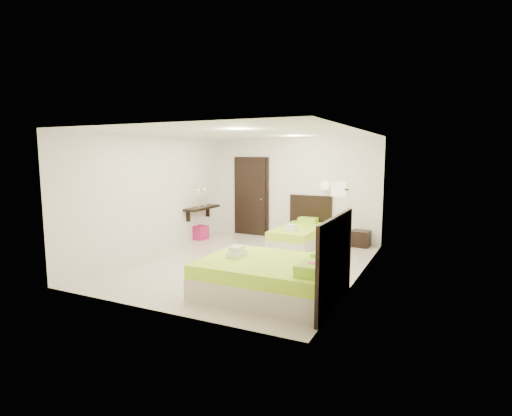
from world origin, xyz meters
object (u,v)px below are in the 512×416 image
at_px(bed_double, 275,276).
at_px(ottoman, 200,232).
at_px(nightstand, 360,239).
at_px(bed_single, 300,235).

distance_m(bed_double, ottoman, 4.56).
distance_m(nightstand, ottoman, 4.05).
relative_size(bed_double, ottoman, 6.06).
bearing_deg(bed_double, ottoman, 138.39).
bearing_deg(nightstand, bed_double, -92.89).
distance_m(bed_single, ottoman, 2.65).
relative_size(bed_single, nightstand, 4.28).
xyz_separation_m(bed_double, nightstand, (0.53, 3.99, -0.12)).
bearing_deg(bed_single, ottoman, -172.59).
distance_m(bed_single, nightstand, 1.45).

